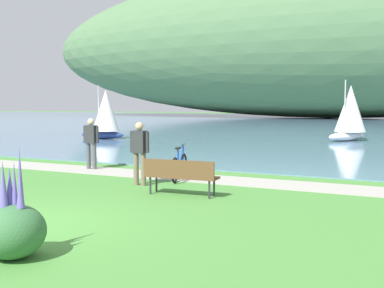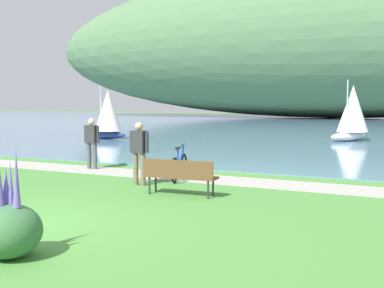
{
  "view_description": "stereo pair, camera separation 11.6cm",
  "coord_description": "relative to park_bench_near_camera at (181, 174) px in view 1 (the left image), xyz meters",
  "views": [
    {
      "loc": [
        6.6,
        -6.16,
        2.21
      ],
      "look_at": [
        0.48,
        6.54,
        1.0
      ],
      "focal_mm": 44.42,
      "sensor_mm": 36.0,
      "label": 1
    },
    {
      "loc": [
        6.7,
        -6.11,
        2.21
      ],
      "look_at": [
        0.48,
        6.54,
        1.0
      ],
      "focal_mm": 44.42,
      "sensor_mm": 36.0,
      "label": 2
    }
  ],
  "objects": [
    {
      "name": "ground_plane",
      "position": [
        -1.47,
        -3.84,
        -0.52
      ],
      "size": [
        200.0,
        200.0,
        0.0
      ],
      "primitive_type": "plane",
      "color": "#478438"
    },
    {
      "name": "sailboat_toward_hillside",
      "position": [
        -12.17,
        13.74,
        1.05
      ],
      "size": [
        2.87,
        1.93,
        3.25
      ],
      "color": "navy",
      "rests_on": "bay_water"
    },
    {
      "name": "distant_hillside",
      "position": [
        -7.51,
        62.66,
        11.05
      ],
      "size": [
        97.58,
        28.0,
        23.05
      ],
      "primitive_type": "ellipsoid",
      "color": "#4C7047",
      "rests_on": "bay_water"
    },
    {
      "name": "person_at_shoreline",
      "position": [
        -4.8,
        2.79,
        0.46
      ],
      "size": [
        0.61,
        0.22,
        1.71
      ],
      "color": "#4C4C51",
      "rests_on": "ground"
    },
    {
      "name": "park_bench_near_camera",
      "position": [
        0.0,
        0.0,
        0.0
      ],
      "size": [
        1.83,
        0.6,
        0.88
      ],
      "color": "brown",
      "rests_on": "ground"
    },
    {
      "name": "person_on_the_grass",
      "position": [
        -1.65,
        0.81,
        0.46
      ],
      "size": [
        0.61,
        0.25,
        1.71
      ],
      "color": "#72604C",
      "rests_on": "ground"
    },
    {
      "name": "bicycle_leaning_near_bench",
      "position": [
        -1.09,
        2.06,
        -0.12
      ],
      "size": [
        0.47,
        1.74,
        1.01
      ],
      "color": "black",
      "rests_on": "ground"
    },
    {
      "name": "sailboat_mid_bay",
      "position": [
        1.42,
        18.84,
        1.17
      ],
      "size": [
        2.46,
        3.02,
        3.52
      ],
      "color": "white",
      "rests_on": "bay_water"
    },
    {
      "name": "shoreline_path",
      "position": [
        -1.47,
        2.57,
        -0.52
      ],
      "size": [
        60.0,
        1.5,
        0.01
      ],
      "primitive_type": "cube",
      "color": "#A39E93",
      "rests_on": "ground"
    },
    {
      "name": "bay_water",
      "position": [
        -1.47,
        44.19,
        -0.5
      ],
      "size": [
        180.0,
        80.0,
        0.04
      ],
      "primitive_type": "cube",
      "color": "#5B7F9E",
      "rests_on": "ground"
    },
    {
      "name": "echium_bush_mid_cluster",
      "position": [
        -0.05,
        -5.15,
        -0.09
      ],
      "size": [
        0.93,
        0.93,
        1.58
      ],
      "color": "#386B3D",
      "rests_on": "ground"
    }
  ]
}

